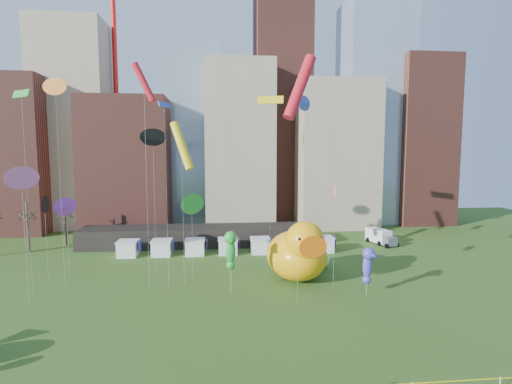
{
  "coord_description": "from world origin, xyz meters",
  "views": [
    {
      "loc": [
        -0.12,
        -22.14,
        15.43
      ],
      "look_at": [
        3.07,
        11.71,
        12.0
      ],
      "focal_mm": 27.0,
      "sensor_mm": 36.0,
      "label": 1
    }
  ],
  "objects": [
    {
      "name": "seahorse_purple",
      "position": [
        15.71,
        17.13,
        3.67
      ],
      "size": [
        1.77,
        1.97,
        5.33
      ],
      "rotation": [
        0.0,
        0.0,
        0.41
      ],
      "color": "silver",
      "rests_on": "ground"
    },
    {
      "name": "kite_5",
      "position": [
        11.45,
        30.05,
        22.14
      ],
      "size": [
        1.64,
        1.67,
        23.23
      ],
      "color": "silver",
      "rests_on": "ground"
    },
    {
      "name": "crane_left",
      "position": [
        -21.11,
        64.0,
        46.9
      ],
      "size": [
        23.0,
        1.0,
        76.0
      ],
      "color": "red",
      "rests_on": "ground"
    },
    {
      "name": "pavilion",
      "position": [
        -4.0,
        42.0,
        1.6
      ],
      "size": [
        38.0,
        6.0,
        3.2
      ],
      "primitive_type": "cube",
      "color": "black",
      "rests_on": "ground"
    },
    {
      "name": "skyline",
      "position": [
        2.25,
        61.06,
        21.44
      ],
      "size": [
        101.0,
        23.0,
        68.0
      ],
      "color": "brown",
      "rests_on": "ground"
    },
    {
      "name": "kite_4",
      "position": [
        6.75,
        30.28,
        22.45
      ],
      "size": [
        3.55,
        1.37,
        23.13
      ],
      "color": "silver",
      "rests_on": "ground"
    },
    {
      "name": "crane_right",
      "position": [
        30.89,
        64.0,
        46.9
      ],
      "size": [
        23.0,
        1.0,
        76.0
      ],
      "color": "red",
      "rests_on": "ground"
    },
    {
      "name": "vendor_tents",
      "position": [
        1.02,
        36.0,
        1.11
      ],
      "size": [
        33.24,
        2.8,
        2.4
      ],
      "color": "white",
      "rests_on": "ground"
    },
    {
      "name": "big_duck",
      "position": [
        9.23,
        22.59,
        3.53
      ],
      "size": [
        8.46,
        10.51,
        7.68
      ],
      "rotation": [
        0.0,
        0.0,
        0.15
      ],
      "color": "#FFAE0D",
      "rests_on": "ground"
    },
    {
      "name": "kite_10",
      "position": [
        -21.55,
        26.73,
        9.2
      ],
      "size": [
        0.53,
        2.2,
        10.3
      ],
      "color": "silver",
      "rests_on": "ground"
    },
    {
      "name": "kite_8",
      "position": [
        -8.25,
        21.44,
        23.06
      ],
      "size": [
        2.5,
        0.75,
        25.21
      ],
      "color": "silver",
      "rests_on": "ground"
    },
    {
      "name": "seahorse_green",
      "position": [
        0.97,
        18.9,
        5.28
      ],
      "size": [
        1.51,
        1.85,
        7.03
      ],
      "rotation": [
        0.0,
        0.0,
        -0.07
      ],
      "color": "silver",
      "rests_on": "ground"
    },
    {
      "name": "small_duck",
      "position": [
        13.07,
        27.29,
        1.33
      ],
      "size": [
        2.76,
        3.73,
        2.89
      ],
      "rotation": [
        0.0,
        0.0,
        -0.01
      ],
      "color": "white",
      "rests_on": "ground"
    },
    {
      "name": "kite_2",
      "position": [
        -8.4,
        27.21,
        17.39
      ],
      "size": [
        2.13,
        0.95,
        18.5
      ],
      "color": "silver",
      "rests_on": "ground"
    },
    {
      "name": "kite_13",
      "position": [
        -6.08,
        21.32,
        20.28
      ],
      "size": [
        1.24,
        1.7,
        20.99
      ],
      "color": "silver",
      "rests_on": "ground"
    },
    {
      "name": "kite_6",
      "position": [
        -18.32,
        23.54,
        22.74
      ],
      "size": [
        1.91,
        0.6,
        23.77
      ],
      "color": "silver",
      "rests_on": "ground"
    },
    {
      "name": "kite_12",
      "position": [
        -4.44,
        22.8,
        16.28
      ],
      "size": [
        3.17,
        2.93,
        19.14
      ],
      "color": "silver",
      "rests_on": "ground"
    },
    {
      "name": "kite_7",
      "position": [
        -19.02,
        26.72,
        8.86
      ],
      "size": [
        1.41,
        2.02,
        9.97
      ],
      "color": "silver",
      "rests_on": "ground"
    },
    {
      "name": "kite_14",
      "position": [
        10.59,
        26.9,
        16.86
      ],
      "size": [
        0.68,
        2.49,
        18.52
      ],
      "color": "silver",
      "rests_on": "ground"
    },
    {
      "name": "kite_0",
      "position": [
        7.74,
        15.74,
        21.86
      ],
      "size": [
        3.9,
        2.87,
        25.15
      ],
      "color": "silver",
      "rests_on": "ground"
    },
    {
      "name": "kite_11",
      "position": [
        -3.55,
        24.54,
        9.33
      ],
      "size": [
        1.94,
        2.07,
        10.6
      ],
      "color": "silver",
      "rests_on": "ground"
    },
    {
      "name": "box_truck",
      "position": [
        27.08,
        40.12,
        1.27
      ],
      "size": [
        3.7,
        6.17,
        2.47
      ],
      "rotation": [
        0.0,
        0.0,
        0.29
      ],
      "color": "white",
      "rests_on": "ground"
    },
    {
      "name": "kite_9",
      "position": [
        12.6,
        19.32,
        10.85
      ],
      "size": [
        0.14,
        1.77,
        12.06
      ],
      "color": "silver",
      "rests_on": "ground"
    },
    {
      "name": "kite_1",
      "position": [
        -19.81,
        18.05,
        12.99
      ],
      "size": [
        1.67,
        1.98,
        14.16
      ],
      "color": "silver",
      "rests_on": "ground"
    },
    {
      "name": "bare_trees",
      "position": [
        -30.17,
        40.54,
        4.01
      ],
      "size": [
        8.44,
        6.44,
        8.5
      ],
      "color": "#382B21",
      "rests_on": "ground"
    },
    {
      "name": "kite_3",
      "position": [
        -20.23,
        19.91,
        21.24
      ],
      "size": [
        2.43,
        1.82,
        21.87
      ],
      "color": "silver",
      "rests_on": "ground"
    }
  ]
}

